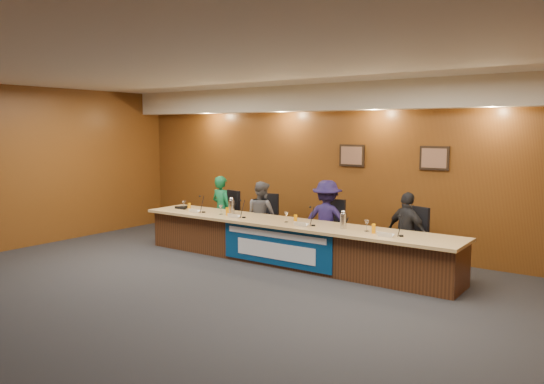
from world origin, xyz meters
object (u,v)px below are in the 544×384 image
(carafe_left, at_px, (232,207))
(speakerphone, at_px, (182,208))
(office_chair_c, at_px, (329,233))
(banner, at_px, (275,246))
(carafe_right, at_px, (343,221))
(panelist_a, at_px, (222,210))
(office_chair_b, at_px, (265,225))
(panelist_c, at_px, (327,220))
(panelist_d, at_px, (407,233))
(panelist_b, at_px, (262,216))
(dais_body, at_px, (289,244))
(office_chair_d, at_px, (409,243))
(office_chair_a, at_px, (225,219))

(carafe_left, relative_size, speakerphone, 0.82)
(office_chair_c, distance_m, carafe_left, 1.93)
(banner, height_order, carafe_right, carafe_right)
(panelist_a, bearing_deg, carafe_right, 175.04)
(office_chair_b, bearing_deg, panelist_c, -20.44)
(panelist_d, height_order, office_chair_c, panelist_d)
(panelist_b, xyz_separation_m, carafe_left, (-0.31, -0.54, 0.21))
(dais_body, relative_size, office_chair_d, 12.50)
(panelist_c, distance_m, carafe_right, 0.93)
(dais_body, height_order, panelist_a, panelist_a)
(office_chair_c, relative_size, speakerphone, 1.50)
(dais_body, height_order, carafe_left, carafe_left)
(panelist_c, xyz_separation_m, speakerphone, (-2.99, -0.63, 0.05))
(panelist_d, distance_m, carafe_left, 3.32)
(panelist_c, bearing_deg, panelist_a, -14.34)
(dais_body, distance_m, office_chair_a, 2.18)
(office_chair_a, distance_m, carafe_right, 3.27)
(panelist_c, relative_size, office_chair_a, 3.02)
(banner, relative_size, office_chair_b, 4.58)
(banner, height_order, office_chair_a, banner)
(carafe_left, xyz_separation_m, speakerphone, (-1.22, -0.09, -0.11))
(panelist_d, xyz_separation_m, office_chair_c, (-1.50, 0.10, -0.19))
(dais_body, bearing_deg, carafe_right, -2.69)
(office_chair_d, bearing_deg, carafe_left, -149.16)
(panelist_d, relative_size, office_chair_c, 2.79)
(panelist_d, distance_m, carafe_right, 1.07)
(panelist_c, height_order, speakerphone, panelist_c)
(panelist_c, height_order, office_chair_c, panelist_c)
(banner, height_order, office_chair_c, banner)
(banner, xyz_separation_m, carafe_right, (1.09, 0.36, 0.49))
(panelist_d, bearing_deg, office_chair_a, 18.10)
(panelist_d, bearing_deg, office_chair_d, -70.46)
(banner, height_order, office_chair_d, banner)
(panelist_a, height_order, speakerphone, panelist_a)
(panelist_d, distance_m, office_chair_a, 3.99)
(dais_body, distance_m, office_chair_b, 1.25)
(dais_body, xyz_separation_m, panelist_d, (1.92, 0.58, 0.32))
(office_chair_a, height_order, speakerphone, speakerphone)
(panelist_b, bearing_deg, carafe_right, 177.45)
(panelist_a, height_order, panelist_c, panelist_c)
(office_chair_c, bearing_deg, speakerphone, -172.70)
(carafe_left, height_order, speakerphone, carafe_left)
(panelist_a, height_order, office_chair_c, panelist_a)
(panelist_d, height_order, speakerphone, panelist_d)
(office_chair_b, height_order, carafe_right, carafe_right)
(office_chair_a, xyz_separation_m, carafe_left, (0.72, -0.64, 0.40))
(speakerphone, bearing_deg, office_chair_b, 25.34)
(panelist_b, xyz_separation_m, office_chair_a, (-1.03, 0.10, -0.19))
(panelist_b, relative_size, office_chair_a, 2.81)
(panelist_a, bearing_deg, panelist_c, -173.57)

